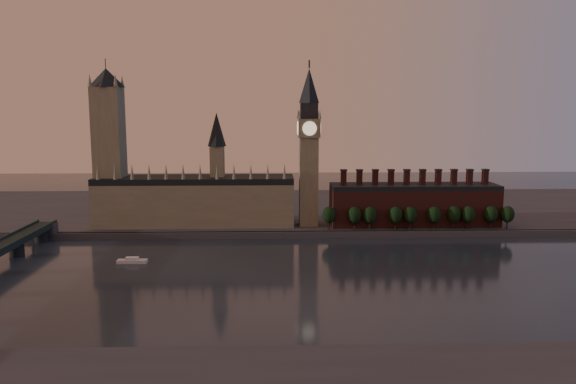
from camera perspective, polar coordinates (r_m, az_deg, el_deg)
name	(u,v)px	position (r m, az deg, el deg)	size (l,w,h in m)	color
ground	(302,282)	(266.97, 1.47, -9.09)	(900.00, 900.00, 0.00)	black
north_bank	(290,210)	(439.45, 0.19, -1.80)	(900.00, 182.00, 4.00)	#424246
palace_of_westminster	(196,198)	(377.01, -9.31, -0.62)	(130.00, 30.30, 74.00)	gray
victoria_tower	(109,142)	(384.48, -17.72, 4.89)	(24.00, 24.00, 108.00)	gray
big_ben	(309,145)	(365.64, 2.12, 4.76)	(15.00, 15.00, 107.00)	gray
chimney_block	(414,204)	(381.30, 12.65, -1.19)	(110.00, 25.00, 37.00)	#542320
embankment_tree_0	(329,215)	(357.70, 4.18, -2.35)	(8.60, 8.60, 14.88)	black
embankment_tree_1	(355,215)	(359.08, 6.78, -2.34)	(8.60, 8.60, 14.88)	black
embankment_tree_2	(370,215)	(359.95, 8.31, -2.34)	(8.60, 8.60, 14.88)	black
embankment_tree_3	(396,215)	(362.95, 10.87, -2.32)	(8.60, 8.60, 14.88)	black
embankment_tree_4	(410,215)	(365.09, 12.31, -2.30)	(8.60, 8.60, 14.88)	black
embankment_tree_5	(434,215)	(369.03, 14.62, -2.27)	(8.60, 8.60, 14.88)	black
embankment_tree_6	(454,214)	(374.24, 16.50, -2.19)	(8.60, 8.60, 14.88)	black
embankment_tree_7	(468,215)	(376.43, 17.84, -2.19)	(8.60, 8.60, 14.88)	black
embankment_tree_8	(491,214)	(381.91, 19.92, -2.14)	(8.60, 8.60, 14.88)	black
embankment_tree_9	(508,214)	(385.65, 21.41, -2.12)	(8.60, 8.60, 14.88)	black
river_boat	(132,261)	(308.61, -15.54, -6.74)	(15.64, 4.65, 3.12)	silver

